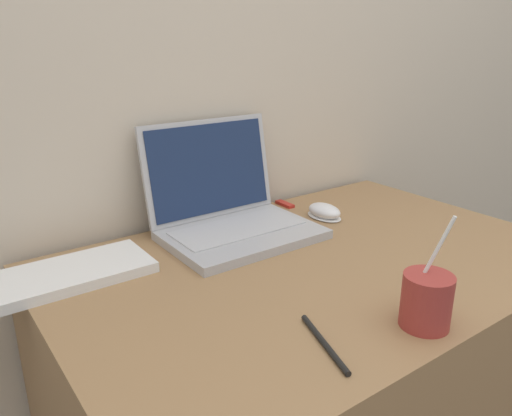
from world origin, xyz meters
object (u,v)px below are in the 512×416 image
object	(u,v)px
laptop	(230,209)
usb_stick	(285,204)
drink_cup	(427,299)
external_keyboard	(50,279)
pen	(324,343)
computer_mouse	(324,212)

from	to	relation	value
laptop	usb_stick	distance (m)	0.24
laptop	drink_cup	bearing A→B (deg)	-86.50
drink_cup	external_keyboard	xyz separation A→B (m)	(-0.44, 0.49, -0.04)
laptop	pen	distance (m)	0.48
external_keyboard	usb_stick	bearing A→B (deg)	8.71
drink_cup	usb_stick	distance (m)	0.62
computer_mouse	laptop	bearing A→B (deg)	167.48
laptop	external_keyboard	xyz separation A→B (m)	(-0.41, -0.02, -0.05)
laptop	pen	bearing A→B (deg)	-106.23
drink_cup	computer_mouse	xyz separation A→B (m)	(0.22, 0.46, -0.03)
laptop	computer_mouse	world-z (taller)	laptop
drink_cup	usb_stick	xyz separation A→B (m)	(0.19, 0.59, -0.04)
laptop	computer_mouse	distance (m)	0.26
drink_cup	pen	size ratio (longest dim) A/B	1.26
laptop	drink_cup	size ratio (longest dim) A/B	1.82
drink_cup	external_keyboard	distance (m)	0.66
external_keyboard	usb_stick	xyz separation A→B (m)	(0.63, 0.10, -0.01)
laptop	external_keyboard	size ratio (longest dim) A/B	0.91
laptop	usb_stick	bearing A→B (deg)	18.55
external_keyboard	pen	bearing A→B (deg)	-57.96
pen	usb_stick	bearing A→B (deg)	56.14
computer_mouse	external_keyboard	world-z (taller)	computer_mouse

